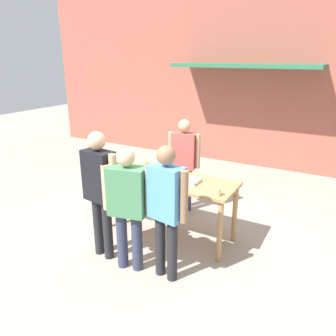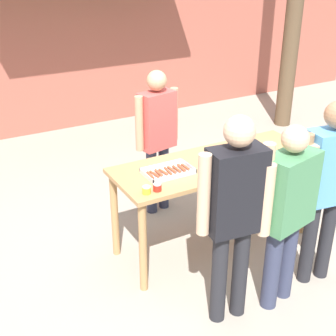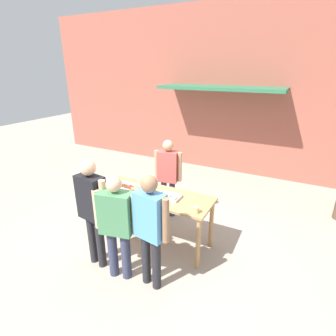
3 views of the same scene
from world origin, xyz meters
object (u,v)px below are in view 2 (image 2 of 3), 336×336
object	(u,v)px
person_server_behind_table	(157,130)
person_customer_with_cup	(327,180)
condiment_jar_ketchup	(157,187)
person_customer_waiting_in_line	(287,205)
person_customer_holding_hotdog	(234,206)
food_tray_buns	(242,153)
food_tray_sausages	(168,172)
condiment_jar_mustard	(147,190)
beer_cup	(304,148)

from	to	relation	value
person_server_behind_table	person_customer_with_cup	distance (m)	1.89
condiment_jar_ketchup	person_customer_waiting_in_line	size ratio (longest dim) A/B	0.05
person_customer_holding_hotdog	person_customer_with_cup	bearing A→B (deg)	-172.00
person_customer_waiting_in_line	food_tray_buns	bearing A→B (deg)	-119.47
person_customer_holding_hotdog	food_tray_sausages	bearing A→B (deg)	-80.12
food_tray_buns	person_customer_holding_hotdog	distance (m)	1.20
person_customer_with_cup	person_server_behind_table	bearing A→B (deg)	-60.99
food_tray_buns	condiment_jar_ketchup	distance (m)	1.08
condiment_jar_mustard	food_tray_buns	bearing A→B (deg)	11.96
food_tray_sausages	person_customer_with_cup	bearing A→B (deg)	-41.61
beer_cup	person_customer_holding_hotdog	xyz separation A→B (m)	(-1.35, -0.68, 0.07)
person_server_behind_table	person_customer_with_cup	world-z (taller)	person_customer_with_cup
food_tray_sausages	condiment_jar_ketchup	distance (m)	0.34
person_server_behind_table	person_customer_waiting_in_line	xyz separation A→B (m)	(0.17, -1.84, -0.03)
beer_cup	person_customer_with_cup	xyz separation A→B (m)	(-0.38, -0.66, 0.03)
person_customer_with_cup	person_customer_waiting_in_line	bearing A→B (deg)	16.48
condiment_jar_mustard	person_customer_holding_hotdog	bearing A→B (deg)	-60.31
food_tray_sausages	person_customer_with_cup	world-z (taller)	person_customer_with_cup
beer_cup	person_customer_waiting_in_line	bearing A→B (deg)	-140.13
person_customer_with_cup	food_tray_sausages	bearing A→B (deg)	-33.01
food_tray_buns	person_customer_waiting_in_line	distance (m)	1.01
food_tray_buns	person_customer_with_cup	world-z (taller)	person_customer_with_cup
person_server_behind_table	person_customer_holding_hotdog	world-z (taller)	person_customer_holding_hotdog
beer_cup	person_server_behind_table	xyz separation A→B (m)	(-1.04, 1.11, 0.00)
person_customer_holding_hotdog	condiment_jar_ketchup	bearing A→B (deg)	-60.14
person_customer_holding_hotdog	person_customer_with_cup	xyz separation A→B (m)	(0.97, 0.02, -0.03)
condiment_jar_ketchup	person_customer_with_cup	world-z (taller)	person_customer_with_cup
person_server_behind_table	person_customer_holding_hotdog	size ratio (longest dim) A/B	0.93
person_customer_waiting_in_line	condiment_jar_ketchup	bearing A→B (deg)	-56.02
condiment_jar_ketchup	beer_cup	xyz separation A→B (m)	(1.63, 0.00, 0.02)
condiment_jar_ketchup	person_customer_waiting_in_line	distance (m)	1.05
beer_cup	condiment_jar_mustard	bearing A→B (deg)	-179.84
food_tray_buns	person_server_behind_table	world-z (taller)	person_server_behind_table
beer_cup	person_customer_with_cup	bearing A→B (deg)	-119.79
food_tray_sausages	condiment_jar_ketchup	xyz separation A→B (m)	(-0.24, -0.25, 0.02)
person_customer_waiting_in_line	person_customer_with_cup	bearing A→B (deg)	175.54
person_customer_holding_hotdog	person_customer_waiting_in_line	bearing A→B (deg)	-179.19
beer_cup	person_customer_holding_hotdog	world-z (taller)	person_customer_holding_hotdog
condiment_jar_mustard	beer_cup	size ratio (longest dim) A/B	0.76
person_server_behind_table	person_customer_waiting_in_line	bearing A→B (deg)	-95.77
person_customer_holding_hotdog	person_customer_with_cup	distance (m)	0.97
condiment_jar_mustard	condiment_jar_ketchup	bearing A→B (deg)	-0.06
condiment_jar_mustard	person_customer_waiting_in_line	bearing A→B (deg)	-40.17
food_tray_buns	condiment_jar_ketchup	size ratio (longest dim) A/B	5.19
person_customer_holding_hotdog	person_customer_waiting_in_line	distance (m)	0.49
food_tray_sausages	beer_cup	bearing A→B (deg)	-9.82
condiment_jar_mustard	person_customer_waiting_in_line	distance (m)	1.12
food_tray_buns	person_server_behind_table	size ratio (longest dim) A/B	0.23
person_server_behind_table	person_customer_holding_hotdog	bearing A→B (deg)	-110.68
person_server_behind_table	person_customer_waiting_in_line	distance (m)	1.85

